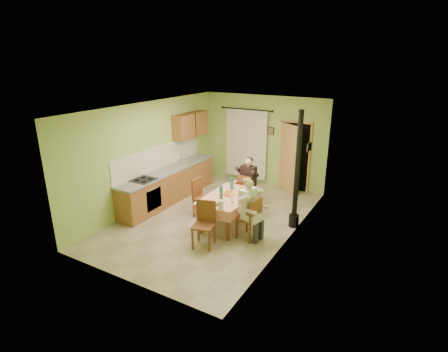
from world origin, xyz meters
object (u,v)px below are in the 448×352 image
Objects in this scene: man_far at (248,177)px; stove_flue at (296,186)px; chair_right at (249,226)px; man_right at (249,202)px; chair_near at (204,233)px; chair_left at (203,205)px; chair_far at (247,198)px; dining_table at (228,210)px.

stove_flue is at bearing -11.00° from man_far.
man_right is at bearing 90.00° from chair_right.
chair_near is 1.04m from chair_right.
chair_left is 0.35× the size of stove_flue.
chair_far is 2.23m from chair_near.
chair_near reaches higher than dining_table.
chair_far is at bearing 39.92° from chair_right.
chair_right is (0.69, 0.78, -0.00)m from chair_near.
chair_near is 1.50m from chair_left.
man_far is 1.51m from stove_flue.
man_right is at bearing -26.50° from dining_table.
chair_far is (-0.04, 1.11, -0.09)m from dining_table.
stove_flue reaches higher than chair_near.
man_far is (0.00, 0.01, 0.59)m from chair_far.
stove_flue reaches higher than dining_table.
man_far is at bearing -102.29° from chair_near.
chair_right is at bearing -145.74° from chair_near.
chair_near is at bearing -89.51° from dining_table.
chair_near is 2.32m from man_far.
chair_left is at bearing -70.25° from chair_near.
man_right is at bearing -123.42° from stove_flue.
chair_right is 1.46m from stove_flue.
chair_far is 1.24m from chair_left.
chair_left is at bearing 84.97° from man_right.
man_far reaches higher than chair_right.
chair_left is (-0.84, 1.25, -0.00)m from chair_near.
chair_left is 2.41m from stove_flue.
man_far is at bearing 39.28° from man_right.
man_right reaches higher than chair_left.
man_right is 1.28m from stove_flue.
chair_far is 0.35× the size of stove_flue.
chair_left is (-0.81, 0.13, -0.09)m from dining_table.
stove_flue is (1.41, 0.72, 0.64)m from dining_table.
dining_table is 1.71m from stove_flue.
dining_table is 1.65× the size of chair_near.
man_far reaches higher than chair_near.
chair_left is 0.70× the size of man_right.
chair_left is at bearing -123.25° from man_far.
chair_far is 1.73m from man_right.
man_right reaches higher than dining_table.
chair_left is at bearing 169.80° from dining_table.
chair_left reaches higher than dining_table.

